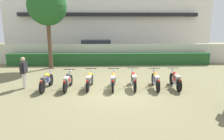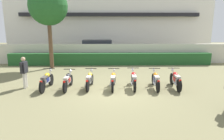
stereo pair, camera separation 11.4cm
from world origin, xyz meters
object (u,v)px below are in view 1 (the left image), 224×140
at_px(motorcycle_in_row_6, 175,79).
at_px(motorcycle_in_row_0, 46,81).
at_px(motorcycle_in_row_3, 113,80).
at_px(motorcycle_in_row_1, 68,81).
at_px(tree_near_inspector, 47,6).
at_px(motorcycle_in_row_4, 134,79).
at_px(motorcycle_in_row_2, 90,80).
at_px(parked_car, 98,50).
at_px(inspector_person, 24,70).
at_px(motorcycle_in_row_5, 156,80).

bearing_deg(motorcycle_in_row_6, motorcycle_in_row_0, 92.94).
relative_size(motorcycle_in_row_0, motorcycle_in_row_3, 1.02).
bearing_deg(motorcycle_in_row_1, tree_near_inspector, 25.71).
height_order(motorcycle_in_row_0, motorcycle_in_row_1, motorcycle_in_row_0).
distance_m(motorcycle_in_row_4, motorcycle_in_row_6, 2.14).
relative_size(motorcycle_in_row_1, motorcycle_in_row_2, 0.99).
bearing_deg(motorcycle_in_row_0, motorcycle_in_row_6, -87.66).
height_order(parked_car, tree_near_inspector, tree_near_inspector).
distance_m(tree_near_inspector, motorcycle_in_row_2, 7.39).
distance_m(motorcycle_in_row_6, inspector_person, 7.72).
relative_size(motorcycle_in_row_4, motorcycle_in_row_5, 1.00).
xyz_separation_m(tree_near_inspector, motorcycle_in_row_5, (6.72, -5.28, -4.07)).
relative_size(tree_near_inspector, motorcycle_in_row_2, 3.27).
bearing_deg(motorcycle_in_row_0, parked_car, -11.26).
relative_size(tree_near_inspector, inspector_person, 3.70).
distance_m(motorcycle_in_row_3, motorcycle_in_row_5, 2.16).
xyz_separation_m(motorcycle_in_row_1, motorcycle_in_row_3, (2.29, 0.04, 0.01)).
relative_size(parked_car, motorcycle_in_row_2, 2.50).
height_order(parked_car, motorcycle_in_row_2, parked_car).
distance_m(parked_car, motorcycle_in_row_5, 9.84).
relative_size(motorcycle_in_row_6, inspector_person, 1.18).
relative_size(motorcycle_in_row_5, inspector_person, 1.21).
bearing_deg(parked_car, motorcycle_in_row_2, -92.26).
bearing_deg(tree_near_inspector, parked_car, 49.32).
distance_m(motorcycle_in_row_0, motorcycle_in_row_6, 6.54).
relative_size(motorcycle_in_row_0, motorcycle_in_row_4, 0.99).
distance_m(parked_car, motorcycle_in_row_4, 9.43).
height_order(motorcycle_in_row_0, motorcycle_in_row_2, motorcycle_in_row_0).
relative_size(parked_car, motorcycle_in_row_1, 2.53).
xyz_separation_m(motorcycle_in_row_1, motorcycle_in_row_6, (5.47, 0.02, 0.02)).
height_order(motorcycle_in_row_2, inspector_person, inspector_person).
xyz_separation_m(motorcycle_in_row_3, motorcycle_in_row_6, (3.18, -0.01, 0.01)).
xyz_separation_m(motorcycle_in_row_5, motorcycle_in_row_6, (1.02, 0.00, 0.01)).
height_order(parked_car, motorcycle_in_row_1, parked_car).
relative_size(tree_near_inspector, motorcycle_in_row_0, 3.10).
relative_size(motorcycle_in_row_2, motorcycle_in_row_5, 0.94).
relative_size(parked_car, motorcycle_in_row_0, 2.37).
bearing_deg(motorcycle_in_row_1, motorcycle_in_row_5, -87.14).
bearing_deg(motorcycle_in_row_4, parked_car, 15.68).
distance_m(motorcycle_in_row_0, motorcycle_in_row_2, 2.15).
bearing_deg(motorcycle_in_row_0, inspector_person, 80.87).
xyz_separation_m(parked_car, motorcycle_in_row_4, (2.18, -9.16, -0.49)).
relative_size(motorcycle_in_row_0, motorcycle_in_row_2, 1.06).
height_order(motorcycle_in_row_1, motorcycle_in_row_2, same).
distance_m(tree_near_inspector, motorcycle_in_row_1, 7.06).
height_order(tree_near_inspector, motorcycle_in_row_4, tree_near_inspector).
height_order(motorcycle_in_row_5, inspector_person, inspector_person).
relative_size(motorcycle_in_row_1, motorcycle_in_row_6, 0.95).
xyz_separation_m(motorcycle_in_row_1, motorcycle_in_row_5, (4.45, 0.02, 0.01)).
distance_m(motorcycle_in_row_3, inspector_person, 4.55).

